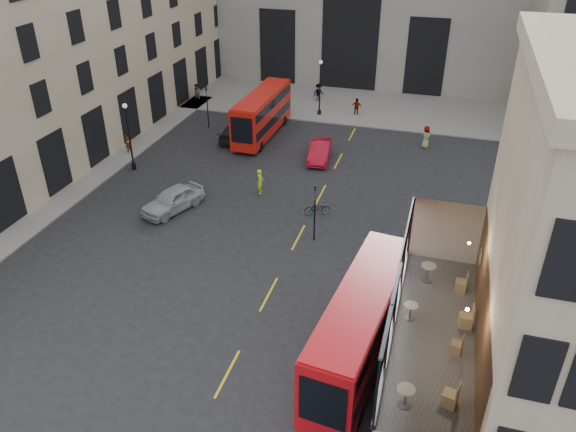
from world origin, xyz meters
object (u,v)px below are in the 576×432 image
(traffic_light_near, at_px, (315,206))
(bus_near, at_px, (361,323))
(bus_far, at_px, (262,112))
(cafe_table_near, at_px, (406,394))
(cafe_table_far, at_px, (428,271))
(pedestrian_d, at_px, (426,137))
(cafe_chair_c, at_px, (466,320))
(street_lamp_a, at_px, (130,141))
(car_c, at_px, (234,132))
(cafe_chair_d, at_px, (461,285))
(bicycle, at_px, (317,208))
(street_lamp_b, at_px, (320,91))
(cafe_chair_b, at_px, (457,347))
(cafe_table_mid, at_px, (411,309))
(cyclist, at_px, (260,181))
(pedestrian_b, at_px, (319,93))
(pedestrian_e, at_px, (128,143))
(traffic_light_far, at_px, (207,102))
(car_b, at_px, (320,151))
(cafe_chair_a, at_px, (450,398))
(car_a, at_px, (173,200))
(pedestrian_c, at_px, (357,107))
(pedestrian_a, at_px, (197,93))

(traffic_light_near, bearing_deg, bus_near, -64.73)
(bus_far, bearing_deg, traffic_light_near, -61.00)
(cafe_table_near, xyz_separation_m, cafe_table_far, (0.19, 6.97, 0.03))
(pedestrian_d, relative_size, cafe_chair_c, 1.97)
(street_lamp_a, distance_m, car_c, 9.72)
(pedestrian_d, xyz_separation_m, cafe_table_near, (1.35, -32.59, 4.13))
(pedestrian_d, relative_size, cafe_chair_d, 2.11)
(bicycle, bearing_deg, street_lamp_b, -10.63)
(bus_near, bearing_deg, cafe_chair_b, -40.91)
(traffic_light_near, bearing_deg, cafe_table_mid, -60.26)
(cyclist, bearing_deg, street_lamp_b, -16.93)
(cafe_table_near, relative_size, cafe_chair_b, 0.93)
(pedestrian_b, height_order, pedestrian_d, pedestrian_d)
(cafe_chair_b, bearing_deg, street_lamp_a, 142.23)
(pedestrian_e, distance_m, cafe_table_far, 30.81)
(traffic_light_far, distance_m, cafe_chair_d, 33.73)
(pedestrian_e, bearing_deg, pedestrian_b, 146.22)
(pedestrian_b, relative_size, pedestrian_e, 1.04)
(traffic_light_far, bearing_deg, cafe_chair_b, -52.26)
(car_b, bearing_deg, cafe_chair_a, -75.23)
(bus_far, height_order, car_c, bus_far)
(bicycle, height_order, pedestrian_b, pedestrian_b)
(bus_far, relative_size, cafe_table_far, 12.61)
(car_a, bearing_deg, bus_far, 105.61)
(pedestrian_e, bearing_deg, cafe_chair_d, 56.87)
(street_lamp_b, xyz_separation_m, pedestrian_d, (10.47, -5.18, -1.44))
(cafe_chair_d, bearing_deg, street_lamp_b, 113.25)
(cyclist, bearing_deg, cafe_table_far, -154.63)
(car_b, height_order, car_c, car_b)
(street_lamp_a, height_order, cafe_table_near, cafe_table_near)
(bus_far, bearing_deg, pedestrian_c, 46.62)
(car_b, distance_m, pedestrian_c, 11.11)
(traffic_light_near, relative_size, bicycle, 2.20)
(bicycle, relative_size, cyclist, 0.95)
(cafe_chair_a, bearing_deg, pedestrian_b, 109.04)
(street_lamp_a, bearing_deg, bus_far, 52.07)
(pedestrian_b, distance_m, cafe_chair_a, 43.86)
(pedestrian_b, relative_size, cafe_chair_a, 1.99)
(pedestrian_c, relative_size, cafe_chair_a, 1.81)
(traffic_light_near, bearing_deg, pedestrian_d, 71.99)
(cafe_chair_d, bearing_deg, cafe_chair_b, -90.74)
(car_b, xyz_separation_m, pedestrian_c, (0.98, 11.06, 0.12))
(cafe_table_mid, bearing_deg, bicycle, 116.01)
(bicycle, height_order, cafe_table_mid, cafe_table_mid)
(pedestrian_b, bearing_deg, street_lamp_b, -120.71)
(pedestrian_a, height_order, cafe_table_near, cafe_table_near)
(cafe_chair_b, bearing_deg, cafe_chair_c, 79.66)
(pedestrian_a, distance_m, cafe_chair_b, 44.11)
(street_lamp_a, height_order, pedestrian_a, street_lamp_a)
(bicycle, bearing_deg, cafe_chair_d, -167.73)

